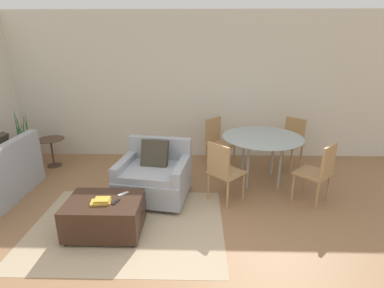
% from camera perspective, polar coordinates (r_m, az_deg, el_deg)
% --- Properties ---
extents(ground_plane, '(20.00, 20.00, 0.00)m').
position_cam_1_polar(ground_plane, '(3.30, -4.13, -23.12)').
color(ground_plane, '#936B47').
extents(wall_back, '(12.00, 0.06, 2.75)m').
position_cam_1_polar(wall_back, '(5.83, -1.48, 10.75)').
color(wall_back, beige).
rests_on(wall_back, ground_plane).
extents(area_rug, '(2.39, 1.79, 0.01)m').
position_cam_1_polar(area_rug, '(4.00, -12.11, -14.97)').
color(area_rug, tan).
rests_on(area_rug, ground_plane).
extents(armchair, '(1.10, 1.03, 0.87)m').
position_cam_1_polar(armchair, '(4.45, -7.20, -6.07)').
color(armchair, '#999EA8').
rests_on(armchair, ground_plane).
extents(ottoman, '(0.88, 0.64, 0.43)m').
position_cam_1_polar(ottoman, '(3.83, -16.26, -12.84)').
color(ottoman, '#382319').
rests_on(ottoman, ground_plane).
extents(book_stack, '(0.25, 0.18, 0.05)m').
position_cam_1_polar(book_stack, '(3.68, -16.86, -10.34)').
color(book_stack, gold).
rests_on(book_stack, ottoman).
extents(tv_remote_primary, '(0.12, 0.13, 0.01)m').
position_cam_1_polar(tv_remote_primary, '(3.81, -12.98, -9.22)').
color(tv_remote_primary, '#B7B7BC').
rests_on(tv_remote_primary, ottoman).
extents(tv_remote_secondary, '(0.08, 0.14, 0.01)m').
position_cam_1_polar(tv_remote_secondary, '(3.66, -14.33, -10.64)').
color(tv_remote_secondary, black).
rests_on(tv_remote_secondary, ottoman).
extents(potted_plant, '(0.38, 0.38, 1.12)m').
position_cam_1_polar(potted_plant, '(6.37, -28.97, -1.46)').
color(potted_plant, maroon).
rests_on(potted_plant, ground_plane).
extents(side_table, '(0.47, 0.47, 0.53)m').
position_cam_1_polar(side_table, '(6.06, -25.18, -0.48)').
color(side_table, '#4C3828').
rests_on(side_table, ground_plane).
extents(dining_table, '(1.27, 1.27, 0.78)m').
position_cam_1_polar(dining_table, '(4.89, 13.24, 0.55)').
color(dining_table, '#99A8AD').
rests_on(dining_table, ground_plane).
extents(dining_chair_near_left, '(0.59, 0.59, 0.90)m').
position_cam_1_polar(dining_chair_near_left, '(4.23, 5.85, -4.70)').
color(dining_chair_near_left, tan).
rests_on(dining_chair_near_left, ground_plane).
extents(dining_chair_near_right, '(0.59, 0.59, 0.90)m').
position_cam_1_polar(dining_chair_near_right, '(4.54, 23.12, -4.49)').
color(dining_chair_near_right, tan).
rests_on(dining_chair_near_right, ground_plane).
extents(dining_chair_far_left, '(0.59, 0.59, 0.90)m').
position_cam_1_polar(dining_chair_far_left, '(5.49, 4.79, 0.96)').
color(dining_chair_far_left, tan).
rests_on(dining_chair_far_left, ground_plane).
extents(dining_chair_far_right, '(0.59, 0.59, 0.90)m').
position_cam_1_polar(dining_chair_far_right, '(5.73, 18.37, 0.82)').
color(dining_chair_far_right, tan).
rests_on(dining_chair_far_right, ground_plane).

